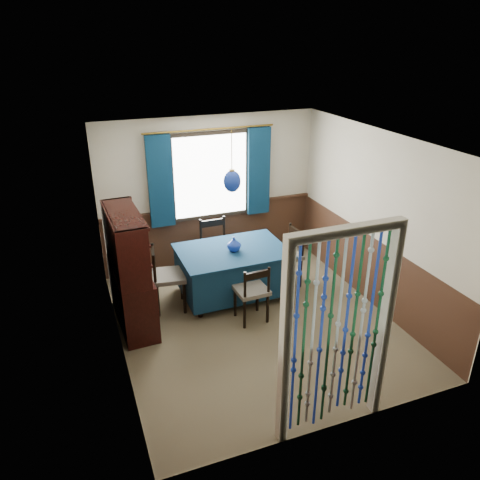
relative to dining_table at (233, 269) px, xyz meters
name	(u,v)px	position (x,y,z in m)	size (l,w,h in m)	color
floor	(256,322)	(0.05, -0.79, -0.44)	(4.00, 4.00, 0.00)	brown
ceiling	(259,141)	(0.05, -0.79, 2.06)	(4.00, 4.00, 0.00)	silver
wall_back	(210,193)	(0.05, 1.21, 0.81)	(3.60, 3.60, 0.00)	beige
wall_front	(342,323)	(0.05, -2.79, 0.81)	(3.60, 3.60, 0.00)	beige
wall_left	(113,262)	(-1.75, -0.79, 0.81)	(4.00, 4.00, 0.00)	beige
wall_right	(376,221)	(1.85, -0.79, 0.81)	(4.00, 4.00, 0.00)	beige
wainscot_back	(211,235)	(0.05, 1.19, 0.06)	(3.60, 3.60, 0.00)	#3B2316
wainscot_front	(334,387)	(0.05, -2.78, 0.06)	(3.60, 3.60, 0.00)	#3B2316
wainscot_left	(121,317)	(-1.73, -0.79, 0.06)	(4.00, 4.00, 0.00)	#3B2316
wainscot_right	(369,268)	(1.84, -0.79, 0.06)	(4.00, 4.00, 0.00)	#3B2316
window	(210,176)	(0.05, 1.16, 1.11)	(1.32, 0.12, 1.42)	black
doorway	(337,338)	(0.05, -2.73, 0.61)	(1.16, 0.12, 2.18)	silver
dining_table	(233,269)	(0.00, 0.00, 0.00)	(1.58, 1.10, 0.76)	#0C2841
chair_near	(252,291)	(0.02, -0.73, 0.02)	(0.44, 0.42, 0.86)	black
chair_far	(216,248)	(-0.03, 0.67, 0.07)	(0.48, 0.46, 0.96)	black
chair_left	(167,277)	(-0.99, 0.00, 0.07)	(0.52, 0.53, 0.95)	black
chair_right	(287,255)	(0.91, 0.05, 0.05)	(0.47, 0.49, 0.93)	black
sideboard	(131,286)	(-1.52, -0.20, 0.13)	(0.48, 1.25, 1.61)	black
pendant_lamp	(232,181)	(0.00, 0.00, 1.36)	(0.24, 0.24, 0.85)	olive
vase_table	(234,244)	(0.01, -0.03, 0.42)	(0.19, 0.19, 0.20)	navy
bowl_shelf	(135,256)	(-1.46, -0.47, 0.69)	(0.21, 0.21, 0.05)	beige
vase_sideboard	(130,255)	(-1.46, 0.05, 0.47)	(0.20, 0.20, 0.21)	beige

